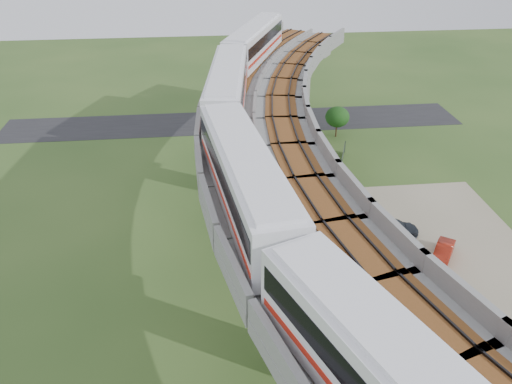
# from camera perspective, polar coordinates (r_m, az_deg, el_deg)

# --- Properties ---
(ground) EXTENTS (160.00, 160.00, 0.00)m
(ground) POSITION_cam_1_polar(r_m,az_deg,el_deg) (41.01, 0.28, -7.97)
(ground) COLOR #304E1F
(ground) RESTS_ON ground
(dirt_lot) EXTENTS (18.00, 26.00, 0.04)m
(dirt_lot) POSITION_cam_1_polar(r_m,az_deg,el_deg) (43.04, 19.64, -7.92)
(dirt_lot) COLOR gray
(dirt_lot) RESTS_ON ground
(asphalt_road) EXTENTS (60.00, 8.00, 0.03)m
(asphalt_road) POSITION_cam_1_polar(r_m,az_deg,el_deg) (67.10, -2.54, 8.01)
(asphalt_road) COLOR #232326
(asphalt_road) RESTS_ON ground
(viaduct) EXTENTS (19.58, 73.98, 11.40)m
(viaduct) POSITION_cam_1_polar(r_m,az_deg,el_deg) (36.70, 6.30, 3.65)
(viaduct) COLOR #99968E
(viaduct) RESTS_ON ground
(metro_train) EXTENTS (11.27, 61.34, 3.64)m
(metro_train) POSITION_cam_1_polar(r_m,az_deg,el_deg) (33.75, 1.16, 7.47)
(metro_train) COLOR white
(metro_train) RESTS_ON ground
(fence) EXTENTS (3.87, 38.73, 1.50)m
(fence) POSITION_cam_1_polar(r_m,az_deg,el_deg) (42.53, 13.54, -6.11)
(fence) COLOR #2D382D
(fence) RESTS_ON ground
(tree_0) EXTENTS (2.95, 2.95, 3.87)m
(tree_0) POSITION_cam_1_polar(r_m,az_deg,el_deg) (62.45, 9.28, 8.47)
(tree_0) COLOR #382314
(tree_0) RESTS_ON ground
(tree_1) EXTENTS (2.83, 2.83, 3.51)m
(tree_1) POSITION_cam_1_polar(r_m,az_deg,el_deg) (50.99, 8.05, 3.02)
(tree_1) COLOR #382314
(tree_1) RESTS_ON ground
(tree_2) EXTENTS (2.28, 2.28, 2.94)m
(tree_2) POSITION_cam_1_polar(r_m,az_deg,el_deg) (43.92, 8.65, -2.34)
(tree_2) COLOR #382314
(tree_2) RESTS_ON ground
(tree_3) EXTENTS (1.81, 1.81, 3.03)m
(tree_3) POSITION_cam_1_polar(r_m,az_deg,el_deg) (36.69, 13.33, -9.82)
(tree_3) COLOR #382314
(tree_3) RESTS_ON ground
(tree_4) EXTENTS (2.83, 2.83, 3.64)m
(tree_4) POSITION_cam_1_polar(r_m,az_deg,el_deg) (31.35, 20.72, -19.42)
(tree_4) COLOR #382314
(tree_4) RESTS_ON ground
(car_white) EXTENTS (3.68, 3.87, 1.30)m
(car_white) POSITION_cam_1_polar(r_m,az_deg,el_deg) (39.10, 19.87, -11.10)
(car_white) COLOR white
(car_white) RESTS_ON dirt_lot
(car_red) EXTENTS (3.21, 3.81, 1.23)m
(car_red) POSITION_cam_1_polar(r_m,az_deg,el_deg) (43.75, 20.62, -6.41)
(car_red) COLOR maroon
(car_red) RESTS_ON dirt_lot
(car_dark) EXTENTS (4.54, 2.72, 1.23)m
(car_dark) POSITION_cam_1_polar(r_m,az_deg,el_deg) (45.56, 15.51, -3.86)
(car_dark) COLOR black
(car_dark) RESTS_ON dirt_lot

